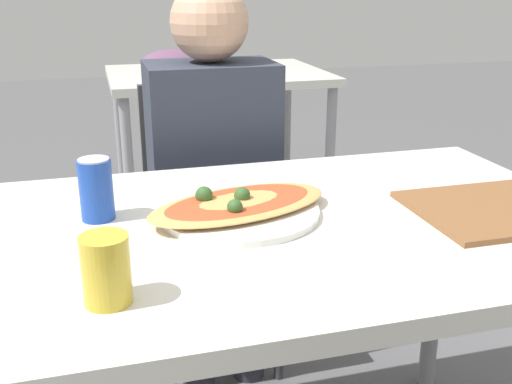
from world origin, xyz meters
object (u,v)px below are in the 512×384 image
(dining_table, at_px, (270,256))
(person_seated, at_px, (213,159))
(pizza_main, at_px, (239,207))
(soda_can, at_px, (96,189))
(chair_far_seated, at_px, (208,212))
(drink_glass, at_px, (106,270))

(dining_table, distance_m, person_seated, 0.61)
(person_seated, height_order, pizza_main, person_seated)
(dining_table, xyz_separation_m, person_seated, (0.01, 0.61, 0.03))
(pizza_main, bearing_deg, soda_can, 168.72)
(person_seated, bearing_deg, chair_far_seated, -90.00)
(chair_far_seated, bearing_deg, drink_glass, 71.13)
(pizza_main, bearing_deg, person_seated, 83.86)
(pizza_main, xyz_separation_m, drink_glass, (-0.27, -0.29, 0.04))
(person_seated, xyz_separation_m, pizza_main, (-0.06, -0.56, 0.06))
(dining_table, distance_m, drink_glass, 0.42)
(person_seated, relative_size, drink_glass, 11.33)
(soda_can, bearing_deg, drink_glass, -88.91)
(dining_table, xyz_separation_m, chair_far_seated, (0.01, 0.73, -0.18))
(chair_far_seated, bearing_deg, soda_can, 61.67)
(person_seated, height_order, soda_can, person_seated)
(soda_can, distance_m, drink_glass, 0.34)
(pizza_main, bearing_deg, drink_glass, -133.27)
(dining_table, relative_size, soda_can, 10.82)
(pizza_main, xyz_separation_m, soda_can, (-0.28, 0.05, 0.04))
(drink_glass, bearing_deg, dining_table, 35.99)
(drink_glass, bearing_deg, pizza_main, 46.73)
(person_seated, relative_size, pizza_main, 2.82)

